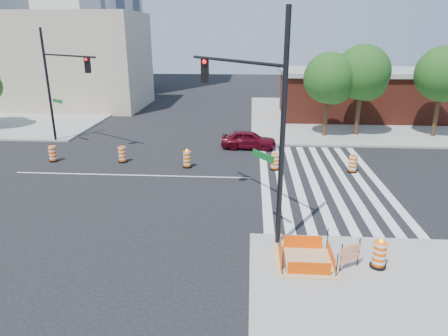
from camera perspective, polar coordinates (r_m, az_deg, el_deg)
The scene contains 21 objects.
ground at distance 24.09m, azimuth -13.04°, elevation -1.00°, with size 120.00×120.00×0.00m, color black.
sidewalk_ne at distance 41.92m, azimuth 19.29°, elevation 6.92°, with size 22.00×22.00×0.15m, color gray.
sidewalk_nw at distance 47.50m, azimuth -28.05°, elevation 7.06°, with size 22.00×22.00×0.15m, color gray.
crosswalk_east at distance 23.42m, azimuth 13.56°, elevation -1.60°, with size 6.75×13.50×0.01m.
lane_centerline at distance 24.09m, azimuth -13.04°, elevation -0.99°, with size 14.00×0.12×0.01m, color silver.
excavation_pit at distance 14.98m, azimuth 11.56°, elevation -12.74°, with size 2.20×2.20×0.90m.
brick_storefront at distance 41.56m, azimuth 19.63°, elevation 9.94°, with size 16.50×8.50×4.60m.
beige_midrise at distance 47.67m, azimuth -20.13°, elevation 14.15°, with size 14.00×10.00×10.00m, color #BFAD92.
red_coupe at distance 28.77m, azimuth 3.54°, elevation 4.08°, with size 1.57×3.91×1.33m, color #4E0612.
signal_pole_se at distance 15.72m, azimuth 4.17°, elevation 9.04°, with size 4.01×5.38×8.68m.
signal_pole_nw at distance 31.09m, azimuth -22.43°, elevation 11.97°, with size 5.22×3.54×8.16m.
pit_drum at distance 15.20m, azimuth 21.28°, elevation -11.56°, with size 0.56×0.56×1.11m.
barricade at distance 14.70m, azimuth 17.57°, elevation -11.59°, with size 0.80×0.52×1.08m.
tree_north_c at distance 32.36m, azimuth 14.80°, elevation 11.94°, with size 3.88×3.88×6.60m.
tree_north_d at distance 33.40m, azimuth 19.19°, elevation 12.37°, with size 4.21×4.21×7.15m.
tree_north_e at distance 35.36m, azimuth 28.83°, elevation 11.34°, with size 4.16×4.16×7.08m.
median_drum_1 at distance 28.13m, azimuth -23.24°, elevation 1.82°, with size 0.60×0.60×1.02m.
median_drum_2 at distance 26.53m, azimuth -14.32°, elevation 1.82°, with size 0.60×0.60×1.02m.
median_drum_3 at distance 24.80m, azimuth -5.29°, elevation 1.18°, with size 0.60×0.60×1.18m.
median_drum_4 at distance 24.46m, azimuth 7.29°, elevation 0.83°, with size 0.60×0.60×1.02m.
median_drum_5 at distance 25.04m, azimuth 17.92°, elevation 0.48°, with size 0.60×0.60×1.02m.
Camera 1 is at (6.93, -21.65, 7.97)m, focal length 32.00 mm.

